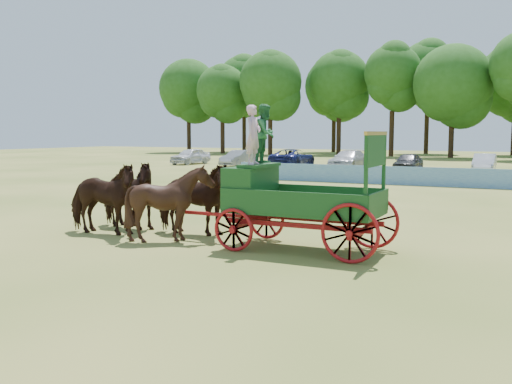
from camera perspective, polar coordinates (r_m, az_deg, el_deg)
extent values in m
plane|color=tan|center=(15.03, 13.55, -5.58)|extent=(160.00, 160.00, 0.00)
imported|color=black|center=(17.16, -15.19, -0.64)|extent=(2.61, 1.42, 2.11)
imported|color=black|center=(17.98, -12.85, -0.28)|extent=(2.62, 1.43, 2.11)
imported|color=black|center=(15.67, -8.62, -1.10)|extent=(2.16, 1.98, 2.11)
imported|color=black|center=(16.57, -6.43, -0.69)|extent=(2.58, 1.32, 2.11)
cube|color=#AA1119|center=(15.07, -0.51, -3.07)|extent=(0.12, 2.00, 0.12)
cube|color=#AA1119|center=(13.97, 10.53, -3.88)|extent=(0.12, 2.00, 0.12)
cube|color=#AA1119|center=(13.93, 3.96, -3.33)|extent=(3.80, 0.10, 0.12)
cube|color=#AA1119|center=(14.94, 5.59, -2.71)|extent=(3.80, 0.10, 0.12)
cube|color=#AA1119|center=(15.47, -3.48, -2.28)|extent=(2.80, 0.09, 0.09)
cube|color=#184A1D|center=(14.39, 4.81, -1.91)|extent=(3.80, 1.80, 0.10)
cube|color=#184A1D|center=(13.55, 3.44, -1.11)|extent=(3.80, 0.06, 0.55)
cube|color=#184A1D|center=(15.17, 6.06, -0.37)|extent=(3.80, 0.06, 0.55)
cube|color=#184A1D|center=(13.77, 12.10, -1.12)|extent=(0.06, 1.80, 0.55)
cube|color=#184A1D|center=(14.95, -0.51, 0.53)|extent=(0.85, 1.70, 1.05)
cube|color=#184A1D|center=(14.79, 0.35, 2.69)|extent=(0.55, 1.50, 0.08)
cube|color=#184A1D|center=(15.14, -1.79, -0.16)|extent=(0.10, 1.60, 0.65)
cube|color=#184A1D|center=(15.09, -1.19, -1.33)|extent=(0.55, 1.60, 0.06)
cube|color=#184A1D|center=(12.96, 10.94, 1.36)|extent=(0.08, 0.08, 1.80)
cube|color=#184A1D|center=(14.50, 12.65, 1.80)|extent=(0.08, 0.08, 1.80)
cube|color=#184A1D|center=(13.70, 11.89, 4.10)|extent=(0.07, 1.75, 0.75)
cube|color=gold|center=(13.69, 11.93, 5.77)|extent=(0.08, 1.80, 0.09)
cube|color=gold|center=(13.71, 11.73, 4.10)|extent=(0.02, 1.30, 0.12)
torus|color=#AA1119|center=(14.25, -2.26, -3.80)|extent=(1.09, 0.09, 1.09)
torus|color=#AA1119|center=(15.91, 1.05, -2.76)|extent=(1.09, 0.09, 1.09)
torus|color=#AA1119|center=(13.06, 9.38, -4.11)|extent=(1.39, 0.09, 1.39)
torus|color=#AA1119|center=(14.86, 11.56, -2.92)|extent=(1.39, 0.09, 1.39)
imported|color=#E1ACC1|center=(14.45, -0.27, 5.75)|extent=(0.36, 0.55, 1.50)
imported|color=#296E37|center=(15.08, 0.94, 5.85)|extent=(0.59, 0.75, 1.55)
cube|color=#1E5BA6|center=(32.73, 19.03, 1.38)|extent=(26.00, 0.08, 1.05)
imported|color=silver|center=(53.56, -6.57, 3.59)|extent=(2.26, 4.61, 1.51)
imported|color=gray|center=(50.05, -1.73, 3.40)|extent=(1.78, 4.37, 1.41)
imported|color=navy|center=(49.20, 3.67, 3.42)|extent=(2.66, 5.57, 1.53)
imported|color=silver|center=(47.40, 9.24, 3.24)|extent=(2.34, 5.27, 1.50)
imported|color=#333338|center=(44.34, 14.98, 2.89)|extent=(1.71, 4.24, 1.44)
imported|color=silver|center=(45.09, 21.87, 2.68)|extent=(1.58, 4.29, 1.40)
cylinder|color=#382314|center=(86.11, -6.72, 5.69)|extent=(0.60, 0.60, 5.14)
sphere|color=#225015|center=(86.36, -6.78, 10.27)|extent=(8.63, 8.63, 8.63)
cylinder|color=#382314|center=(80.13, -3.36, 5.55)|extent=(0.60, 0.60, 4.72)
sphere|color=#225015|center=(80.33, -3.39, 10.07)|extent=(7.18, 7.18, 7.18)
cylinder|color=#382314|center=(76.39, 1.43, 5.72)|extent=(0.60, 0.60, 5.21)
sphere|color=#225015|center=(76.67, 1.44, 10.96)|extent=(8.29, 8.29, 8.29)
cylinder|color=#382314|center=(77.29, 8.27, 5.69)|extent=(0.60, 0.60, 5.28)
sphere|color=#225015|center=(77.58, 8.35, 10.93)|extent=(8.03, 8.03, 8.03)
cylinder|color=#382314|center=(73.10, 13.40, 5.69)|extent=(0.60, 0.60, 5.56)
sphere|color=#225015|center=(73.46, 13.54, 11.51)|extent=(7.02, 7.02, 7.02)
cylinder|color=#382314|center=(70.48, 18.94, 5.15)|extent=(0.60, 0.60, 4.65)
sphere|color=#225015|center=(70.69, 19.11, 10.21)|extent=(9.08, 9.08, 9.08)
cylinder|color=#382314|center=(88.52, -1.19, 5.92)|extent=(0.60, 0.60, 5.70)
sphere|color=#225015|center=(88.84, -1.20, 10.86)|extent=(8.44, 8.44, 8.44)
cylinder|color=#382314|center=(86.31, 7.77, 5.73)|extent=(0.60, 0.60, 5.30)
sphere|color=#225015|center=(86.58, 7.84, 10.45)|extent=(8.70, 8.70, 8.70)
cylinder|color=#382314|center=(82.46, 16.68, 5.79)|extent=(0.60, 0.60, 6.06)
sphere|color=#225015|center=(82.86, 16.85, 11.42)|extent=(8.51, 8.51, 8.51)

